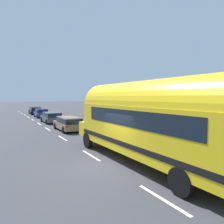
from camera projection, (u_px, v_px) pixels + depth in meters
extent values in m
plane|color=#38383D|center=(108.00, 166.00, 10.33)|extent=(300.00, 300.00, 0.00)
cube|color=silver|center=(162.00, 199.00, 7.00)|extent=(0.14, 2.40, 0.01)
cube|color=silver|center=(91.00, 155.00, 12.24)|extent=(0.14, 2.40, 0.01)
cube|color=silver|center=(63.00, 138.00, 17.34)|extent=(0.14, 2.40, 0.01)
cube|color=silver|center=(48.00, 129.00, 22.31)|extent=(0.14, 2.40, 0.01)
cube|color=silver|center=(39.00, 124.00, 26.56)|extent=(0.14, 2.40, 0.01)
cube|color=silver|center=(32.00, 120.00, 31.32)|extent=(0.14, 2.40, 0.01)
cube|color=silver|center=(28.00, 117.00, 35.36)|extent=(0.14, 2.40, 0.01)
cube|color=silver|center=(25.00, 115.00, 39.52)|extent=(0.14, 2.40, 0.01)
cube|color=silver|center=(22.00, 113.00, 43.88)|extent=(0.14, 2.40, 0.01)
cube|color=silver|center=(19.00, 112.00, 48.39)|extent=(0.14, 2.40, 0.01)
cube|color=silver|center=(86.00, 129.00, 22.55)|extent=(0.12, 80.00, 0.01)
cube|color=#9E9B93|center=(102.00, 130.00, 21.24)|extent=(1.90, 90.00, 0.15)
cube|color=black|center=(204.00, 121.00, 13.63)|extent=(0.08, 16.61, 1.20)
cube|color=yellow|center=(146.00, 129.00, 10.57)|extent=(2.64, 9.95, 2.30)
cylinder|color=yellow|center=(146.00, 106.00, 10.49)|extent=(2.59, 9.85, 2.45)
cube|color=yellow|center=(97.00, 128.00, 15.50)|extent=(2.28, 1.33, 0.95)
cube|color=black|center=(146.00, 142.00, 10.62)|extent=(2.68, 9.99, 0.24)
cube|color=black|center=(150.00, 117.00, 10.27)|extent=(2.65, 8.15, 0.76)
cube|color=black|center=(101.00, 110.00, 14.88)|extent=(2.14, 0.13, 0.96)
cube|color=silver|center=(93.00, 129.00, 16.11)|extent=(0.90, 0.11, 0.56)
cylinder|color=black|center=(88.00, 140.00, 14.05)|extent=(0.27, 1.00, 1.00)
cylinder|color=black|center=(118.00, 137.00, 15.20)|extent=(0.27, 1.00, 1.00)
cylinder|color=black|center=(181.00, 182.00, 7.16)|extent=(0.27, 1.00, 1.00)
cylinder|color=black|center=(224.00, 170.00, 8.31)|extent=(0.27, 1.00, 1.00)
cube|color=olive|center=(68.00, 125.00, 21.33)|extent=(1.78, 4.54, 0.60)
cube|color=olive|center=(69.00, 120.00, 20.88)|extent=(1.57, 3.29, 0.55)
cube|color=black|center=(69.00, 120.00, 20.88)|extent=(1.64, 3.33, 0.43)
cube|color=red|center=(67.00, 127.00, 18.96)|extent=(0.20, 0.04, 0.14)
cube|color=red|center=(83.00, 126.00, 19.69)|extent=(0.20, 0.04, 0.14)
cylinder|color=black|center=(55.00, 126.00, 22.32)|extent=(0.20, 0.64, 0.64)
cylinder|color=black|center=(71.00, 125.00, 23.12)|extent=(0.20, 0.64, 0.64)
cylinder|color=black|center=(64.00, 130.00, 19.57)|extent=(0.20, 0.64, 0.64)
cylinder|color=black|center=(81.00, 129.00, 20.38)|extent=(0.20, 0.64, 0.64)
cube|color=#474C51|center=(51.00, 119.00, 27.78)|extent=(1.95, 4.45, 0.60)
cube|color=#474C51|center=(52.00, 114.00, 27.33)|extent=(1.73, 3.00, 0.55)
cube|color=black|center=(52.00, 115.00, 27.33)|extent=(1.79, 3.04, 0.43)
cube|color=red|center=(49.00, 119.00, 25.44)|extent=(0.20, 0.04, 0.14)
cube|color=red|center=(62.00, 118.00, 26.24)|extent=(0.20, 0.04, 0.14)
cylinder|color=black|center=(42.00, 119.00, 28.66)|extent=(0.21, 0.64, 0.64)
cylinder|color=black|center=(55.00, 119.00, 29.55)|extent=(0.21, 0.64, 0.64)
cylinder|color=black|center=(47.00, 122.00, 26.04)|extent=(0.21, 0.64, 0.64)
cylinder|color=black|center=(61.00, 121.00, 26.92)|extent=(0.21, 0.64, 0.64)
cube|color=navy|center=(41.00, 114.00, 35.17)|extent=(1.89, 4.59, 0.60)
cube|color=navy|center=(42.00, 111.00, 35.02)|extent=(1.66, 2.24, 0.55)
cube|color=black|center=(42.00, 111.00, 35.03)|extent=(1.72, 2.28, 0.43)
cube|color=red|center=(39.00, 114.00, 32.77)|extent=(0.20, 0.04, 0.14)
cube|color=red|center=(49.00, 114.00, 33.51)|extent=(0.20, 0.04, 0.14)
cylinder|color=black|center=(34.00, 115.00, 36.18)|extent=(0.21, 0.64, 0.64)
cylinder|color=black|center=(45.00, 114.00, 36.99)|extent=(0.21, 0.64, 0.64)
cylinder|color=black|center=(37.00, 116.00, 33.38)|extent=(0.21, 0.64, 0.64)
cylinder|color=black|center=(49.00, 116.00, 34.20)|extent=(0.21, 0.64, 0.64)
cube|color=black|center=(35.00, 111.00, 41.68)|extent=(2.02, 4.83, 0.60)
cube|color=black|center=(35.00, 109.00, 41.21)|extent=(1.78, 3.58, 0.55)
cube|color=black|center=(35.00, 109.00, 41.21)|extent=(1.84, 3.62, 0.43)
cube|color=red|center=(32.00, 111.00, 39.16)|extent=(0.20, 0.05, 0.14)
cube|color=red|center=(41.00, 111.00, 39.89)|extent=(0.20, 0.05, 0.14)
cylinder|color=black|center=(29.00, 112.00, 42.80)|extent=(0.22, 0.65, 0.64)
cylinder|color=black|center=(39.00, 112.00, 43.59)|extent=(0.22, 0.65, 0.64)
cylinder|color=black|center=(31.00, 113.00, 39.79)|extent=(0.22, 0.65, 0.64)
cylinder|color=black|center=(41.00, 113.00, 40.58)|extent=(0.22, 0.65, 0.64)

